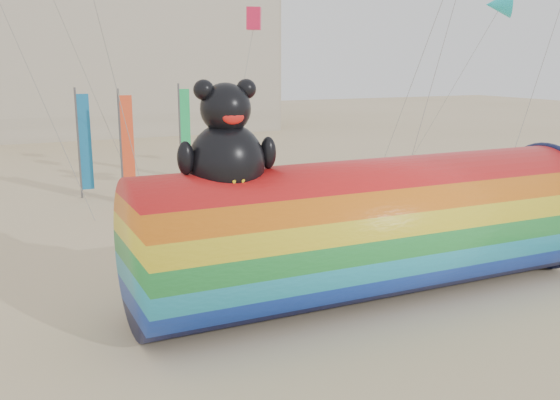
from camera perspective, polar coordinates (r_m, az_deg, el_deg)
name	(u,v)px	position (r m, az deg, el deg)	size (l,w,h in m)	color
ground	(287,297)	(17.42, 0.62, -8.87)	(160.00, 160.00, 0.00)	#CCB58C
windsock_assembly	(371,225)	(17.15, 8.28, -2.28)	(13.14, 4.00, 6.06)	red
festival_banners	(134,139)	(31.49, -13.19, 5.44)	(6.42, 5.26, 5.20)	#59595E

